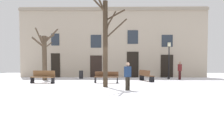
# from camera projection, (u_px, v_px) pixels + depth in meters

# --- Properties ---
(ground_plane) EXTENTS (30.68, 30.68, 0.00)m
(ground_plane) POSITION_uv_depth(u_px,v_px,m) (112.00, 87.00, 12.37)
(ground_plane) COLOR white
(building_facade) EXTENTS (19.17, 0.60, 7.16)m
(building_facade) POSITION_uv_depth(u_px,v_px,m) (113.00, 42.00, 19.97)
(building_facade) COLOR tan
(building_facade) RESTS_ON ground
(tree_left_of_center) EXTENTS (1.94, 2.70, 4.57)m
(tree_left_of_center) POSITION_uv_depth(u_px,v_px,m) (45.00, 54.00, 16.81)
(tree_left_of_center) COLOR #4C3D2D
(tree_left_of_center) RESTS_ON ground
(tree_right_of_center) EXTENTS (2.51, 1.64, 5.99)m
(tree_right_of_center) POSITION_uv_depth(u_px,v_px,m) (105.00, 40.00, 12.13)
(tree_right_of_center) COLOR #382B1E
(tree_right_of_center) RESTS_ON ground
(streetlamp) EXTENTS (0.30, 0.30, 3.43)m
(streetlamp) POSITION_uv_depth(u_px,v_px,m) (169.00, 56.00, 17.92)
(streetlamp) COLOR black
(streetlamp) RESTS_ON ground
(litter_bin) EXTENTS (0.41, 0.41, 0.76)m
(litter_bin) POSITION_uv_depth(u_px,v_px,m) (81.00, 75.00, 18.37)
(litter_bin) COLOR black
(litter_bin) RESTS_ON ground
(bench_back_to_back_right) EXTENTS (1.85, 0.66, 0.87)m
(bench_back_to_back_right) POSITION_uv_depth(u_px,v_px,m) (106.00, 77.00, 14.61)
(bench_back_to_back_right) COLOR #51331E
(bench_back_to_back_right) RESTS_ON ground
(bench_back_to_back_left) EXTENTS (1.07, 1.83, 0.93)m
(bench_back_to_back_left) POSITION_uv_depth(u_px,v_px,m) (146.00, 75.00, 15.91)
(bench_back_to_back_left) COLOR #51331E
(bench_back_to_back_left) RESTS_ON ground
(bench_near_lamp) EXTENTS (1.86, 0.78, 0.95)m
(bench_near_lamp) POSITION_uv_depth(u_px,v_px,m) (43.00, 77.00, 14.46)
(bench_near_lamp) COLOR brown
(bench_near_lamp) RESTS_ON ground
(person_near_bench) EXTENTS (0.42, 0.43, 1.58)m
(person_near_bench) POSITION_uv_depth(u_px,v_px,m) (128.00, 75.00, 10.82)
(person_near_bench) COLOR #2D271E
(person_near_bench) RESTS_ON ground
(person_by_shop_door) EXTENTS (0.42, 0.43, 1.63)m
(person_by_shop_door) POSITION_uv_depth(u_px,v_px,m) (180.00, 70.00, 17.34)
(person_by_shop_door) COLOR #350F0F
(person_by_shop_door) RESTS_ON ground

